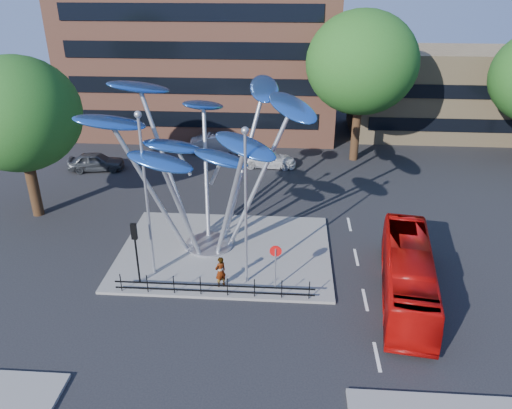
# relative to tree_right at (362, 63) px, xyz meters

# --- Properties ---
(ground) EXTENTS (120.00, 120.00, 0.00)m
(ground) POSITION_rel_tree_right_xyz_m (-8.00, -22.00, -8.04)
(ground) COLOR black
(ground) RESTS_ON ground
(traffic_island) EXTENTS (12.00, 9.00, 0.15)m
(traffic_island) POSITION_rel_tree_right_xyz_m (-9.00, -16.00, -7.96)
(traffic_island) COLOR slate
(traffic_island) RESTS_ON ground
(low_building_near) EXTENTS (15.00, 8.00, 8.00)m
(low_building_near) POSITION_rel_tree_right_xyz_m (8.00, 8.00, -4.04)
(low_building_near) COLOR tan
(low_building_near) RESTS_ON ground
(tree_right) EXTENTS (8.80, 8.80, 12.11)m
(tree_right) POSITION_rel_tree_right_xyz_m (0.00, 0.00, 0.00)
(tree_right) COLOR black
(tree_right) RESTS_ON ground
(tree_left) EXTENTS (7.60, 7.60, 10.32)m
(tree_left) POSITION_rel_tree_right_xyz_m (-22.00, -12.00, -1.24)
(tree_left) COLOR black
(tree_left) RESTS_ON ground
(leaf_sculpture) EXTENTS (12.72, 9.54, 9.51)m
(leaf_sculpture) POSITION_rel_tree_right_xyz_m (-10.07, -15.32, -1.16)
(leaf_sculpture) COLOR #9EA0A5
(leaf_sculpture) RESTS_ON traffic_island
(street_lamp_left) EXTENTS (0.36, 0.36, 8.80)m
(street_lamp_left) POSITION_rel_tree_right_xyz_m (-12.50, -18.50, -2.68)
(street_lamp_left) COLOR #9EA0A5
(street_lamp_left) RESTS_ON traffic_island
(street_lamp_right) EXTENTS (0.36, 0.36, 8.30)m
(street_lamp_right) POSITION_rel_tree_right_xyz_m (-7.50, -19.00, -2.94)
(street_lamp_right) COLOR #9EA0A5
(street_lamp_right) RESTS_ON traffic_island
(traffic_light_island) EXTENTS (0.28, 0.18, 3.42)m
(traffic_light_island) POSITION_rel_tree_right_xyz_m (-13.00, -19.50, -5.42)
(traffic_light_island) COLOR black
(traffic_light_island) RESTS_ON traffic_island
(no_entry_sign_island) EXTENTS (0.60, 0.10, 2.45)m
(no_entry_sign_island) POSITION_rel_tree_right_xyz_m (-6.00, -19.48, -6.22)
(no_entry_sign_island) COLOR #9EA0A5
(no_entry_sign_island) RESTS_ON traffic_island
(pedestrian_railing_front) EXTENTS (10.00, 0.06, 1.00)m
(pedestrian_railing_front) POSITION_rel_tree_right_xyz_m (-9.00, -20.30, -7.48)
(pedestrian_railing_front) COLOR black
(pedestrian_railing_front) RESTS_ON traffic_island
(red_bus) EXTENTS (3.51, 9.60, 2.61)m
(red_bus) POSITION_rel_tree_right_xyz_m (0.50, -19.55, -6.73)
(red_bus) COLOR #B30A08
(red_bus) RESTS_ON ground
(pedestrian) EXTENTS (0.73, 0.70, 1.68)m
(pedestrian) POSITION_rel_tree_right_xyz_m (-8.77, -19.50, -7.04)
(pedestrian) COLOR gray
(pedestrian) RESTS_ON traffic_island
(parked_car_left) EXTENTS (4.58, 2.42, 1.48)m
(parked_car_left) POSITION_rel_tree_right_xyz_m (-20.94, -4.00, -7.30)
(parked_car_left) COLOR #3C4044
(parked_car_left) RESTS_ON ground
(parked_car_mid) EXTENTS (5.10, 2.39, 1.62)m
(parked_car_mid) POSITION_rel_tree_right_xyz_m (-11.73, 1.00, -7.23)
(parked_car_mid) COLOR #999BA0
(parked_car_mid) RESTS_ON ground
(parked_car_right) EXTENTS (4.70, 2.00, 1.35)m
(parked_car_right) POSITION_rel_tree_right_xyz_m (-7.23, -2.19, -7.36)
(parked_car_right) COLOR silver
(parked_car_right) RESTS_ON ground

